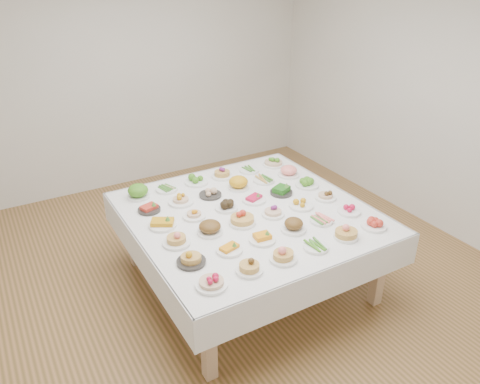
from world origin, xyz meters
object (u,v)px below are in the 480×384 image
dish_0 (211,279)px  dish_18 (162,222)px  display_table (249,219)px  dish_35 (273,160)px

dish_0 → dish_18: size_ratio=0.98×
display_table → dish_18: dish_18 is taller
display_table → dish_0: size_ratio=9.17×
dish_18 → dish_35: 1.60m
dish_18 → dish_35: dish_35 is taller
display_table → dish_18: 0.76m
dish_18 → dish_35: size_ratio=1.01×
dish_0 → dish_35: size_ratio=0.99×
display_table → dish_18: size_ratio=8.95×
display_table → dish_0: bearing=-134.8°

